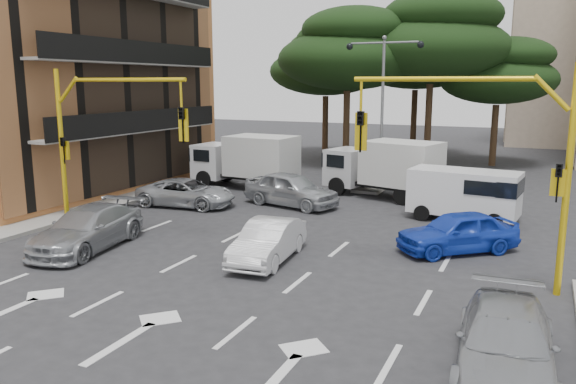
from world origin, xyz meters
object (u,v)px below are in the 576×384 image
at_px(car_silver_cross_b, 291,189).
at_px(car_silver_wagon, 88,228).
at_px(street_lamp_center, 383,84).
at_px(car_white_hatch, 268,241).
at_px(car_silver_parked, 506,343).
at_px(box_truck_b, 383,169).
at_px(box_truck_a, 245,161).
at_px(signal_mast_right, 495,145).
at_px(signal_mast_left, 97,128).
at_px(car_silver_cross_a, 187,193).
at_px(van_white, 464,195).
at_px(car_blue_compact, 458,232).

bearing_deg(car_silver_cross_b, car_silver_wagon, 171.84).
bearing_deg(street_lamp_center, car_white_hatch, -88.53).
bearing_deg(car_silver_parked, car_white_hatch, 145.16).
bearing_deg(car_silver_wagon, box_truck_b, 53.41).
height_order(car_silver_parked, box_truck_b, box_truck_b).
bearing_deg(car_silver_cross_b, street_lamp_center, -4.16).
height_order(car_silver_cross_b, box_truck_a, box_truck_a).
distance_m(signal_mast_right, car_white_hatch, 7.23).
height_order(signal_mast_left, car_silver_cross_a, signal_mast_left).
bearing_deg(van_white, box_truck_b, -121.68).
bearing_deg(box_truck_a, box_truck_b, -82.16).
relative_size(van_white, box_truck_a, 0.74).
bearing_deg(box_truck_b, car_silver_wagon, 166.45).
height_order(signal_mast_left, van_white, signal_mast_left).
bearing_deg(car_silver_cross_b, box_truck_b, -27.74).
distance_m(car_white_hatch, car_silver_cross_a, 8.85).
bearing_deg(car_silver_cross_a, car_white_hatch, -135.14).
bearing_deg(box_truck_a, car_silver_wagon, -173.64).
bearing_deg(box_truck_a, signal_mast_right, -124.10).
relative_size(street_lamp_center, box_truck_b, 1.37).
xyz_separation_m(car_white_hatch, car_silver_parked, (7.23, -4.40, 0.01)).
xyz_separation_m(signal_mast_left, box_truck_b, (7.80, 10.69, -2.49)).
relative_size(street_lamp_center, car_white_hatch, 2.02).
bearing_deg(car_silver_cross_b, car_silver_parked, -127.22).
relative_size(car_silver_parked, van_white, 1.05).
distance_m(street_lamp_center, box_truck_a, 8.41).
distance_m(car_silver_parked, box_truck_a, 20.56).
relative_size(car_silver_cross_a, car_silver_parked, 1.00).
xyz_separation_m(car_blue_compact, box_truck_b, (-4.64, 7.86, 0.71)).
distance_m(signal_mast_left, box_truck_a, 10.48).
bearing_deg(car_silver_cross_a, box_truck_a, -8.35).
bearing_deg(van_white, street_lamp_center, -135.41).
xyz_separation_m(car_silver_wagon, box_truck_b, (6.74, 12.57, 0.70)).
relative_size(car_silver_cross_a, box_truck_b, 0.78).
bearing_deg(car_silver_wagon, signal_mast_left, 111.25).
relative_size(car_silver_parked, box_truck_a, 0.78).
height_order(car_silver_cross_b, box_truck_b, box_truck_b).
relative_size(car_silver_wagon, car_silver_parked, 1.08).
xyz_separation_m(street_lamp_center, box_truck_b, (1.00, -3.32, -4.04)).
relative_size(signal_mast_right, car_silver_cross_a, 1.35).
distance_m(signal_mast_right, box_truck_a, 16.77).
bearing_deg(box_truck_a, car_silver_cross_b, -124.05).
height_order(signal_mast_left, box_truck_a, signal_mast_left).
distance_m(car_silver_parked, van_white, 12.59).
relative_size(street_lamp_center, van_white, 1.85).
bearing_deg(car_silver_parked, signal_mast_right, 95.60).
relative_size(signal_mast_right, car_silver_cross_b, 1.33).
height_order(car_silver_cross_a, box_truck_b, box_truck_b).
bearing_deg(van_white, car_silver_parked, 17.06).
bearing_deg(car_white_hatch, street_lamp_center, 86.26).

